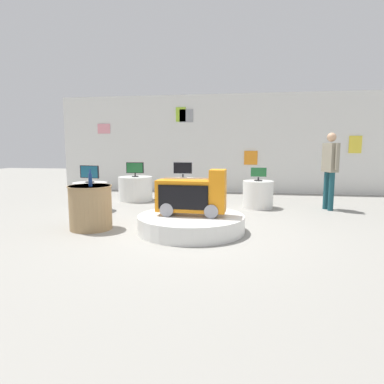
{
  "coord_description": "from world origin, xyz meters",
  "views": [
    {
      "loc": [
        0.86,
        -5.42,
        1.43
      ],
      "look_at": [
        -0.05,
        0.44,
        0.62
      ],
      "focal_mm": 30.95,
      "sensor_mm": 36.0,
      "label": 1
    }
  ],
  "objects_px": {
    "novelty_firetruck_tv": "(192,197)",
    "display_pedestal_center_rear": "(183,191)",
    "side_table_round": "(91,207)",
    "main_display_pedestal": "(191,223)",
    "tv_on_center_rear": "(183,169)",
    "display_pedestal_far_right": "(258,194)",
    "tv_on_left_rear": "(135,169)",
    "tv_on_far_right": "(258,173)",
    "tv_on_right_rear": "(89,173)",
    "display_pedestal_left_rear": "(135,189)",
    "display_pedestal_right_rear": "(90,197)",
    "bottle_on_side_table": "(90,180)",
    "shopper_browsing_near_truck": "(330,165)"
  },
  "relations": [
    {
      "from": "display_pedestal_left_rear",
      "to": "display_pedestal_far_right",
      "type": "relative_size",
      "value": 1.26
    },
    {
      "from": "display_pedestal_right_rear",
      "to": "display_pedestal_left_rear",
      "type": "bearing_deg",
      "value": 70.5
    },
    {
      "from": "display_pedestal_center_rear",
      "to": "display_pedestal_far_right",
      "type": "xyz_separation_m",
      "value": [
        1.86,
        -0.38,
        0.0
      ]
    },
    {
      "from": "main_display_pedestal",
      "to": "novelty_firetruck_tv",
      "type": "xyz_separation_m",
      "value": [
        0.02,
        -0.01,
        0.46
      ]
    },
    {
      "from": "tv_on_left_rear",
      "to": "side_table_round",
      "type": "xyz_separation_m",
      "value": [
        0.23,
        -3.11,
        -0.46
      ]
    },
    {
      "from": "display_pedestal_left_rear",
      "to": "main_display_pedestal",
      "type": "bearing_deg",
      "value": -56.72
    },
    {
      "from": "novelty_firetruck_tv",
      "to": "side_table_round",
      "type": "bearing_deg",
      "value": -177.12
    },
    {
      "from": "bottle_on_side_table",
      "to": "main_display_pedestal",
      "type": "bearing_deg",
      "value": 7.27
    },
    {
      "from": "side_table_round",
      "to": "bottle_on_side_table",
      "type": "bearing_deg",
      "value": -58.06
    },
    {
      "from": "display_pedestal_right_rear",
      "to": "tv_on_left_rear",
      "type": "bearing_deg",
      "value": 70.46
    },
    {
      "from": "display_pedestal_far_right",
      "to": "tv_on_far_right",
      "type": "distance_m",
      "value": 0.49
    },
    {
      "from": "novelty_firetruck_tv",
      "to": "tv_on_far_right",
      "type": "height_order",
      "value": "novelty_firetruck_tv"
    },
    {
      "from": "novelty_firetruck_tv",
      "to": "display_pedestal_center_rear",
      "type": "distance_m",
      "value": 2.9
    },
    {
      "from": "novelty_firetruck_tv",
      "to": "display_pedestal_left_rear",
      "type": "bearing_deg",
      "value": 123.52
    },
    {
      "from": "tv_on_center_rear",
      "to": "side_table_round",
      "type": "bearing_deg",
      "value": -110.93
    },
    {
      "from": "novelty_firetruck_tv",
      "to": "bottle_on_side_table",
      "type": "xyz_separation_m",
      "value": [
        -1.7,
        -0.21,
        0.28
      ]
    },
    {
      "from": "display_pedestal_right_rear",
      "to": "side_table_round",
      "type": "height_order",
      "value": "side_table_round"
    },
    {
      "from": "side_table_round",
      "to": "tv_on_center_rear",
      "type": "bearing_deg",
      "value": 69.07
    },
    {
      "from": "novelty_firetruck_tv",
      "to": "display_pedestal_left_rear",
      "type": "height_order",
      "value": "novelty_firetruck_tv"
    },
    {
      "from": "tv_on_center_rear",
      "to": "tv_on_far_right",
      "type": "height_order",
      "value": "tv_on_center_rear"
    },
    {
      "from": "display_pedestal_left_rear",
      "to": "shopper_browsing_near_truck",
      "type": "height_order",
      "value": "shopper_browsing_near_truck"
    },
    {
      "from": "main_display_pedestal",
      "to": "tv_on_center_rear",
      "type": "xyz_separation_m",
      "value": [
        -0.65,
        2.79,
        0.73
      ]
    },
    {
      "from": "main_display_pedestal",
      "to": "display_pedestal_center_rear",
      "type": "height_order",
      "value": "display_pedestal_center_rear"
    },
    {
      "from": "tv_on_left_rear",
      "to": "bottle_on_side_table",
      "type": "height_order",
      "value": "bottle_on_side_table"
    },
    {
      "from": "tv_on_left_rear",
      "to": "tv_on_far_right",
      "type": "relative_size",
      "value": 1.19
    },
    {
      "from": "display_pedestal_center_rear",
      "to": "bottle_on_side_table",
      "type": "distance_m",
      "value": 3.23
    },
    {
      "from": "tv_on_left_rear",
      "to": "tv_on_far_right",
      "type": "distance_m",
      "value": 3.25
    },
    {
      "from": "tv_on_far_right",
      "to": "bottle_on_side_table",
      "type": "bearing_deg",
      "value": -137.74
    },
    {
      "from": "novelty_firetruck_tv",
      "to": "tv_on_left_rear",
      "type": "height_order",
      "value": "novelty_firetruck_tv"
    },
    {
      "from": "tv_on_center_rear",
      "to": "side_table_round",
      "type": "distance_m",
      "value": 3.13
    },
    {
      "from": "tv_on_left_rear",
      "to": "display_pedestal_right_rear",
      "type": "distance_m",
      "value": 1.71
    },
    {
      "from": "main_display_pedestal",
      "to": "tv_on_center_rear",
      "type": "bearing_deg",
      "value": 103.07
    },
    {
      "from": "tv_on_right_rear",
      "to": "display_pedestal_left_rear",
      "type": "bearing_deg",
      "value": 70.58
    },
    {
      "from": "tv_on_left_rear",
      "to": "display_pedestal_left_rear",
      "type": "bearing_deg",
      "value": 86.22
    },
    {
      "from": "tv_on_left_rear",
      "to": "main_display_pedestal",
      "type": "bearing_deg",
      "value": -56.68
    },
    {
      "from": "novelty_firetruck_tv",
      "to": "display_pedestal_far_right",
      "type": "height_order",
      "value": "novelty_firetruck_tv"
    },
    {
      "from": "tv_on_center_rear",
      "to": "display_pedestal_right_rear",
      "type": "bearing_deg",
      "value": -145.22
    },
    {
      "from": "display_pedestal_left_rear",
      "to": "display_pedestal_center_rear",
      "type": "distance_m",
      "value": 1.35
    },
    {
      "from": "tv_on_center_rear",
      "to": "side_table_round",
      "type": "height_order",
      "value": "tv_on_center_rear"
    },
    {
      "from": "display_pedestal_right_rear",
      "to": "shopper_browsing_near_truck",
      "type": "bearing_deg",
      "value": 9.91
    },
    {
      "from": "display_pedestal_right_rear",
      "to": "tv_on_center_rear",
      "type": "bearing_deg",
      "value": 34.78
    },
    {
      "from": "display_pedestal_center_rear",
      "to": "tv_on_right_rear",
      "type": "xyz_separation_m",
      "value": [
        -1.87,
        -1.31,
        0.53
      ]
    },
    {
      "from": "display_pedestal_far_right",
      "to": "tv_on_right_rear",
      "type": "bearing_deg",
      "value": -165.97
    },
    {
      "from": "display_pedestal_left_rear",
      "to": "side_table_round",
      "type": "relative_size",
      "value": 1.17
    },
    {
      "from": "display_pedestal_far_right",
      "to": "novelty_firetruck_tv",
      "type": "bearing_deg",
      "value": -116.14
    },
    {
      "from": "display_pedestal_left_rear",
      "to": "side_table_round",
      "type": "xyz_separation_m",
      "value": [
        0.23,
        -3.12,
        0.07
      ]
    },
    {
      "from": "side_table_round",
      "to": "main_display_pedestal",
      "type": "bearing_deg",
      "value": 3.16
    },
    {
      "from": "display_pedestal_center_rear",
      "to": "tv_on_right_rear",
      "type": "relative_size",
      "value": 1.35
    },
    {
      "from": "novelty_firetruck_tv",
      "to": "side_table_round",
      "type": "distance_m",
      "value": 1.79
    },
    {
      "from": "tv_on_left_rear",
      "to": "display_pedestal_right_rear",
      "type": "bearing_deg",
      "value": -109.54
    }
  ]
}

